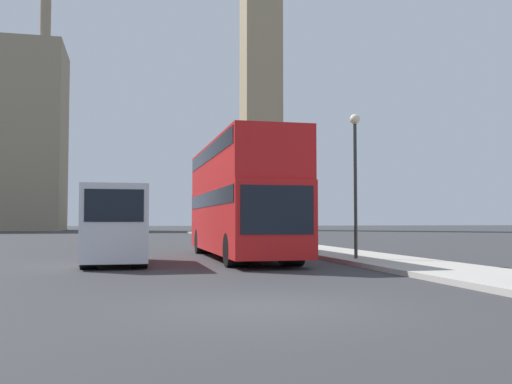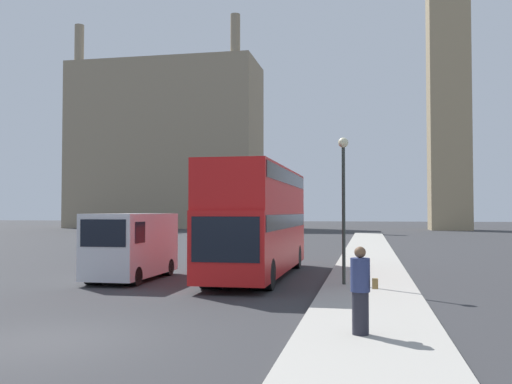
# 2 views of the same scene
# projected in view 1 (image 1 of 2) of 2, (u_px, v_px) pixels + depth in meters

# --- Properties ---
(ground_plane) EXTENTS (300.00, 300.00, 0.00)m
(ground_plane) POSITION_uv_depth(u_px,v_px,m) (262.00, 307.00, 9.78)
(ground_plane) COLOR #333335
(clock_tower) EXTENTS (6.17, 6.34, 60.76)m
(clock_tower) POSITION_uv_depth(u_px,v_px,m) (261.00, 33.00, 90.12)
(clock_tower) COLOR tan
(clock_tower) RESTS_ON ground_plane
(red_double_decker_bus) EXTENTS (2.58, 11.15, 4.46)m
(red_double_decker_bus) POSITION_uv_depth(u_px,v_px,m) (240.00, 195.00, 22.32)
(red_double_decker_bus) COLOR red
(red_double_decker_bus) RESTS_ON ground_plane
(white_van) EXTENTS (2.05, 5.13, 2.62)m
(white_van) POSITION_uv_depth(u_px,v_px,m) (115.00, 223.00, 19.25)
(white_van) COLOR silver
(white_van) RESTS_ON ground_plane
(street_lamp) EXTENTS (0.36, 0.36, 5.16)m
(street_lamp) POSITION_uv_depth(u_px,v_px,m) (355.00, 162.00, 20.39)
(street_lamp) COLOR #2D332D
(street_lamp) RESTS_ON sidewalk_strip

